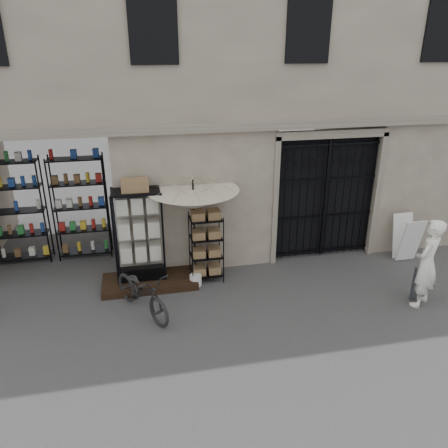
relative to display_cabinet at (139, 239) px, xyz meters
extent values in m
plane|color=black|center=(2.56, -1.74, -1.02)|extent=(80.00, 80.00, 0.00)
cube|color=gray|center=(2.56, 2.26, 3.48)|extent=(14.00, 4.00, 9.00)
cube|color=black|center=(-1.94, 1.06, 0.48)|extent=(3.00, 1.70, 3.00)
cube|color=black|center=(-1.99, 1.56, 0.23)|extent=(2.70, 0.50, 2.50)
cube|color=black|center=(4.31, 0.54, 0.48)|extent=(2.50, 0.06, 3.00)
cube|color=black|center=(4.31, 0.38, 0.43)|extent=(0.05, 0.05, 2.80)
cube|color=black|center=(0.16, -0.19, -0.95)|extent=(2.00, 0.90, 0.15)
cube|color=black|center=(0.00, 0.01, -0.82)|extent=(1.11, 0.89, 0.11)
cube|color=silver|center=(-0.10, -0.28, 0.10)|extent=(0.86, 0.32, 1.81)
cube|color=silver|center=(0.00, 0.01, -0.01)|extent=(0.92, 0.68, 1.51)
cube|color=olive|center=(0.00, 0.01, 1.12)|extent=(0.65, 0.57, 0.22)
cube|color=black|center=(1.40, -0.17, -0.26)|extent=(0.78, 0.66, 1.53)
cube|color=olive|center=(1.40, -0.17, -0.31)|extent=(0.66, 0.54, 1.14)
cylinder|color=black|center=(1.16, -0.06, 0.11)|extent=(0.04, 0.04, 2.27)
imported|color=beige|center=(1.16, -0.06, 0.93)|extent=(1.85, 1.88, 1.52)
cylinder|color=silver|center=(1.12, -0.40, -0.90)|extent=(0.30, 0.30, 0.25)
imported|color=black|center=(-0.02, -1.21, -1.02)|extent=(0.99, 1.10, 1.75)
cylinder|color=#4D5059|center=(5.37, -1.86, -0.66)|extent=(0.16, 0.16, 0.73)
imported|color=white|center=(5.40, -2.02, -1.02)|extent=(1.58, 1.87, 0.44)
cube|color=silver|center=(6.21, -0.37, -0.47)|extent=(0.51, 0.26, 1.07)
cube|color=silver|center=(6.20, -0.03, -0.47)|extent=(0.51, 0.26, 1.07)
camera|label=1|loc=(0.07, -8.53, 3.83)|focal=35.00mm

